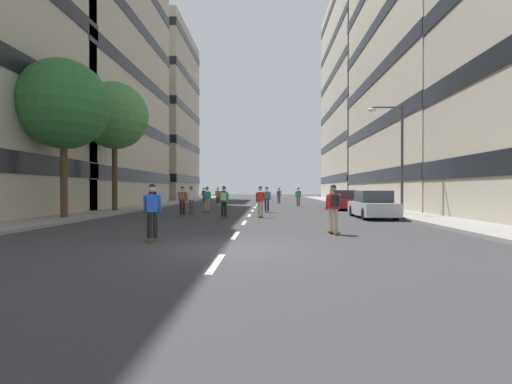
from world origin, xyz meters
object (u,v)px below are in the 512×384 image
Objects in this scene: parked_car_near at (373,205)px; skater_9 at (334,206)px; skater_4 at (207,197)px; street_tree_mid at (115,116)px; skater_11 at (224,200)px; parked_car_mid at (342,201)px; skater_10 at (298,196)px; skater_8 at (218,194)px; skater_12 at (279,194)px; streetlamp_right at (396,147)px; skater_3 at (260,200)px; skater_6 at (223,196)px; skater_0 at (152,198)px; skater_1 at (267,198)px; skater_5 at (191,199)px; street_tree_near at (64,105)px; skater_2 at (182,199)px; skater_13 at (204,194)px; skater_7 at (152,209)px.

skater_9 is (-3.45, -7.58, 0.32)m from parked_car_near.
skater_4 is at bearing 151.63° from parked_car_near.
street_tree_mid is 11.20m from skater_11.
skater_10 reaches higher than parked_car_mid.
skater_8 is (-11.31, 11.98, 0.32)m from parked_car_mid.
skater_12 is (-4.53, 21.85, 0.32)m from parked_car_near.
streetlamp_right is at bearing -15.91° from skater_4.
streetlamp_right is at bearing -73.88° from parked_car_mid.
skater_4 and skater_9 have the same top height.
skater_6 is at bearing 106.76° from skater_3.
skater_0 and skater_12 have the same top height.
skater_1 is 1.00× the size of skater_5.
skater_11 is at bearing -71.95° from skater_4.
parked_car_mid is 6.78m from skater_10.
skater_4 is at bearing 9.49° from skater_0.
parked_car_mid is 0.50× the size of street_tree_mid.
street_tree_near is 8.08m from skater_2.
street_tree_near reaches higher than skater_13.
skater_8 is 1.00× the size of skater_12.
skater_13 is (0.59, 17.69, 0.00)m from skater_0.
skater_5 is 4.70m from skater_11.
skater_4 is at bearing 48.29° from street_tree_near.
skater_12 reaches higher than parked_car_mid.
streetlamp_right is 12.86m from skater_4.
skater_3 is 1.00× the size of skater_5.
skater_2 is 21.32m from skater_12.
streetlamp_right is 3.65× the size of skater_3.
skater_13 reaches higher than parked_car_mid.
skater_0 is 4.35m from skater_2.
skater_7 and skater_11 have the same top height.
skater_1 is at bearing -148.11° from parked_car_mid.
skater_10 is (-4.85, 12.82, -3.15)m from streetlamp_right.
skater_2 is 1.00× the size of skater_10.
skater_13 is (-3.09, 17.07, 0.00)m from skater_4.
parked_car_mid is 0.54× the size of street_tree_near.
skater_7 is 1.00× the size of skater_8.
skater_8 is at bearing 133.36° from parked_car_mid.
street_tree_near is 4.61× the size of skater_4.
skater_7 is 1.00× the size of skater_11.
skater_7 is at bearing -117.18° from parked_car_mid.
skater_13 is (-3.78, 32.05, 0.03)m from skater_7.
skater_1 is 18.90m from skater_13.
skater_0 is 7.48m from skater_11.
street_tree_mid is 4.98× the size of skater_13.
skater_13 is (-2.24, 21.00, 0.00)m from skater_2.
parked_car_near is 2.47× the size of skater_10.
streetlamp_right is at bearing -10.14° from skater_0.
skater_4 is (-10.07, -3.28, 0.32)m from parked_car_mid.
skater_6 and skater_7 have the same top height.
street_tree_mid is at bearing -125.06° from skater_12.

